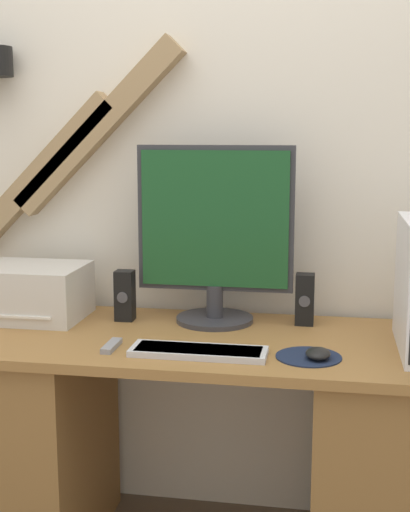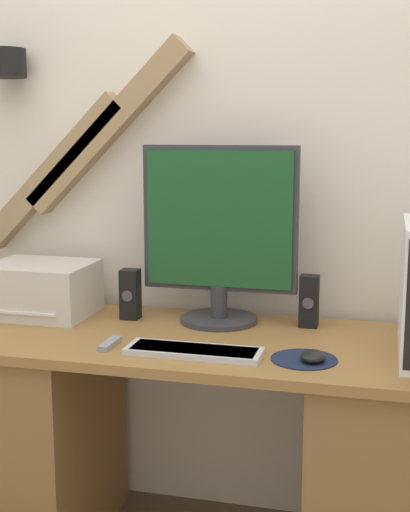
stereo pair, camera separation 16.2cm
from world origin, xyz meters
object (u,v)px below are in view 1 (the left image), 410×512
(printer, at_px, (33,292))
(monitor, at_px, (215,231))
(mouse, at_px, (318,353))
(keyboard, at_px, (198,351))
(speaker_left, at_px, (125,296))
(speaker_right, at_px, (305,299))
(remote_control, at_px, (112,346))

(printer, bearing_deg, monitor, 5.78)
(mouse, distance_m, printer, 1.01)
(mouse, xyz_separation_m, printer, (-0.96, 0.29, 0.07))
(monitor, xyz_separation_m, keyboard, (0.01, -0.36, -0.29))
(mouse, relative_size, speaker_left, 0.52)
(speaker_left, xyz_separation_m, speaker_right, (0.59, 0.05, 0.00))
(speaker_left, xyz_separation_m, remote_control, (0.05, -0.31, -0.08))
(mouse, height_order, printer, printer)
(printer, distance_m, speaker_right, 0.91)
(monitor, bearing_deg, speaker_left, -172.95)
(keyboard, distance_m, printer, 0.70)
(printer, bearing_deg, remote_control, -38.02)
(monitor, xyz_separation_m, mouse, (0.35, -0.35, -0.29))
(keyboard, bearing_deg, speaker_right, 52.77)
(speaker_right, bearing_deg, remote_control, -146.46)
(mouse, relative_size, printer, 0.26)
(mouse, relative_size, remote_control, 0.74)
(keyboard, relative_size, speaker_left, 2.31)
(monitor, relative_size, speaker_right, 3.45)
(speaker_left, relative_size, speaker_right, 1.00)
(monitor, distance_m, remote_control, 0.52)
(keyboard, height_order, speaker_left, speaker_left)
(mouse, height_order, speaker_left, speaker_left)
(monitor, bearing_deg, remote_control, -125.67)
(monitor, height_order, speaker_left, monitor)
(speaker_right, xyz_separation_m, remote_control, (-0.55, -0.36, -0.08))
(keyboard, distance_m, remote_control, 0.26)
(speaker_left, bearing_deg, speaker_right, 4.85)
(speaker_right, bearing_deg, mouse, -81.85)
(monitor, xyz_separation_m, speaker_left, (-0.30, -0.04, -0.22))
(monitor, relative_size, remote_control, 4.83)
(keyboard, height_order, mouse, mouse)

